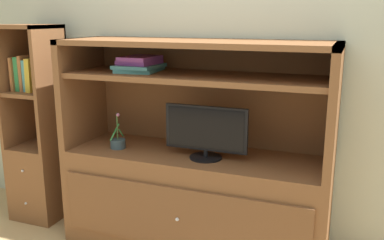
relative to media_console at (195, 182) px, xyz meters
name	(u,v)px	position (x,y,z in m)	size (l,w,h in m)	color
painted_rear_wall	(212,46)	(0.00, 0.35, 0.92)	(6.00, 0.10, 2.80)	#ADB29E
media_console	(195,182)	(0.00, 0.00, 0.00)	(1.82, 0.62, 1.46)	brown
tv_monitor	(206,132)	(0.10, -0.07, 0.39)	(0.56, 0.22, 0.36)	black
potted_plant	(118,143)	(-0.56, -0.08, 0.25)	(0.11, 0.11, 0.26)	#384C56
magazine_stack	(140,64)	(-0.41, 0.00, 0.80)	(0.29, 0.35, 0.11)	teal
bookshelf_tall	(40,153)	(-1.35, 0.00, 0.05)	(0.39, 0.40, 1.55)	brown
upright_book_row	(27,74)	(-1.39, 0.00, 0.69)	(0.19, 0.18, 0.27)	#A56638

